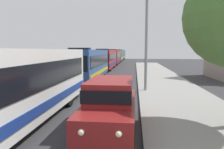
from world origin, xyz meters
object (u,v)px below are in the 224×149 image
object	(u,v)px
bus_lead	(14,85)
bus_tail_end	(121,54)
bus_middle	(105,59)
bus_rear	(118,55)
bus_second_in_line	(88,63)
bus_fourth_in_line	(113,56)
white_suv	(110,102)
streetlamp_mid	(147,16)

from	to	relation	value
bus_lead	bus_tail_end	bearing A→B (deg)	90.00
bus_lead	bus_middle	size ratio (longest dim) A/B	1.09
bus_lead	bus_rear	bearing A→B (deg)	90.00
bus_second_in_line	bus_fourth_in_line	world-z (taller)	same
bus_second_in_line	bus_lead	bearing A→B (deg)	-90.00
bus_second_in_line	bus_rear	bearing A→B (deg)	90.00
bus_middle	bus_fourth_in_line	bearing A→B (deg)	90.00
bus_rear	bus_tail_end	distance (m)	12.66
bus_tail_end	white_suv	world-z (taller)	bus_tail_end
bus_middle	bus_tail_end	distance (m)	37.47
bus_middle	bus_lead	bearing A→B (deg)	-90.00
bus_second_in_line	bus_tail_end	distance (m)	49.85
bus_rear	white_suv	distance (m)	50.14
bus_middle	white_suv	xyz separation A→B (m)	(3.70, -25.19, -0.66)
streetlamp_mid	bus_second_in_line	bearing A→B (deg)	134.51
bus_second_in_line	bus_tail_end	world-z (taller)	same
bus_second_in_line	streetlamp_mid	world-z (taller)	streetlamp_mid
bus_fourth_in_line	bus_tail_end	bearing A→B (deg)	90.00
bus_lead	streetlamp_mid	size ratio (longest dim) A/B	1.40
bus_fourth_in_line	streetlamp_mid	distance (m)	30.76
bus_lead	bus_middle	distance (m)	25.47
bus_fourth_in_line	bus_tail_end	xyz separation A→B (m)	(-0.00, 25.29, -0.00)
bus_rear	bus_middle	bearing A→B (deg)	-90.00
bus_second_in_line	bus_middle	world-z (taller)	same
streetlamp_mid	bus_middle	bearing A→B (deg)	106.81
bus_fourth_in_line	bus_rear	size ratio (longest dim) A/B	0.99
bus_tail_end	bus_middle	bearing A→B (deg)	-90.00
bus_lead	bus_tail_end	size ratio (longest dim) A/B	1.08
bus_middle	streetlamp_mid	bearing A→B (deg)	-73.19
white_suv	streetlamp_mid	bearing A→B (deg)	76.92
bus_fourth_in_line	bus_middle	bearing A→B (deg)	-90.00
bus_rear	bus_fourth_in_line	bearing A→B (deg)	-90.00
bus_middle	bus_rear	xyz separation A→B (m)	(0.00, 24.81, 0.00)
bus_middle	white_suv	distance (m)	25.47
bus_tail_end	streetlamp_mid	size ratio (longest dim) A/B	1.29
bus_lead	bus_second_in_line	size ratio (longest dim) A/B	1.08
bus_tail_end	streetlamp_mid	xyz separation A→B (m)	(5.40, -55.34, 3.65)
streetlamp_mid	white_suv	bearing A→B (deg)	-103.08
bus_lead	bus_fourth_in_line	world-z (taller)	same
bus_lead	bus_second_in_line	bearing A→B (deg)	90.00
bus_middle	bus_tail_end	xyz separation A→B (m)	(0.00, 37.47, 0.00)
bus_fourth_in_line	white_suv	world-z (taller)	bus_fourth_in_line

